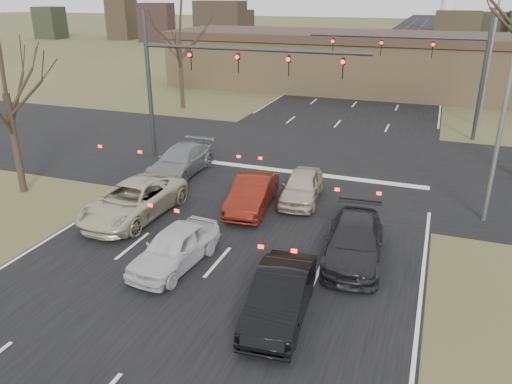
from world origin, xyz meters
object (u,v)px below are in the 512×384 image
mast_arm_far (437,58)px  car_silver_ahead (302,187)px  streetlight_right_near (503,86)px  car_red_ahead (252,193)px  streetlight_right_far (489,44)px  car_white_sedan (175,247)px  car_charcoal_sedan (354,242)px  building (391,63)px  car_grey_ahead (181,161)px  car_silver_suv (133,200)px  mast_arm_near (202,70)px  car_black_hatch (280,296)px

mast_arm_far → car_silver_ahead: size_ratio=2.77×
streetlight_right_near → car_red_ahead: 10.74m
mast_arm_far → streetlight_right_far: bearing=51.9°
car_white_sedan → car_charcoal_sedan: (5.75, 2.55, 0.00)m
mast_arm_far → car_charcoal_sedan: 18.69m
mast_arm_far → car_silver_ahead: mast_arm_far is taller
building → streetlight_right_far: streetlight_right_far is taller
car_charcoal_sedan → car_red_ahead: bearing=144.0°
car_grey_ahead → car_silver_suv: bearing=-83.3°
car_silver_suv → mast_arm_near: bearing=95.3°
streetlight_right_far → car_grey_ahead: bearing=-132.6°
building → mast_arm_near: 26.14m
car_red_ahead → mast_arm_near: bearing=126.4°
mast_arm_far → car_silver_suv: (-11.07, -17.69, -4.26)m
car_grey_ahead → car_red_ahead: size_ratio=1.14×
mast_arm_near → car_grey_ahead: (-0.34, -2.19, -4.35)m
car_white_sedan → car_grey_ahead: size_ratio=0.82×
mast_arm_far → streetlight_right_near: size_ratio=1.11×
car_charcoal_sedan → car_red_ahead: (-4.94, 2.95, 0.02)m
streetlight_right_far → car_silver_ahead: streetlight_right_far is taller
building → streetlight_right_far: bearing=-56.4°
car_silver_suv → car_silver_ahead: size_ratio=1.35×
car_grey_ahead → car_silver_ahead: 6.99m
streetlight_right_far → car_charcoal_sedan: streetlight_right_far is taller
car_white_sedan → car_silver_suv: bearing=145.8°
mast_arm_near → car_white_sedan: size_ratio=2.97×
car_grey_ahead → car_silver_ahead: (6.85, -1.36, -0.04)m
mast_arm_far → car_white_sedan: 22.39m
car_black_hatch → mast_arm_near: bearing=118.8°
car_silver_suv → streetlight_right_far: bearing=59.5°
mast_arm_far → car_silver_suv: mast_arm_far is taller
car_black_hatch → building: bearing=86.4°
building → car_silver_ahead: bearing=-91.4°
streetlight_right_near → car_black_hatch: bearing=-122.2°
mast_arm_near → car_red_ahead: size_ratio=2.79×
car_silver_ahead → building: bearing=83.3°
mast_arm_far → streetlight_right_near: streetlight_right_near is taller
mast_arm_far → car_grey_ahead: mast_arm_far is taller
mast_arm_far → car_red_ahead: 17.11m
car_grey_ahead → streetlight_right_near: bearing=-3.6°
streetlight_right_far → car_red_ahead: bearing=-117.1°
mast_arm_near → car_white_sedan: bearing=-69.8°
car_white_sedan → car_grey_ahead: 9.48m
mast_arm_far → car_black_hatch: 22.87m
streetlight_right_near → mast_arm_near: bearing=167.9°
mast_arm_far → car_black_hatch: (-3.18, -22.24, -4.31)m
car_white_sedan → car_silver_ahead: size_ratio=1.02×
car_silver_suv → car_grey_ahead: bearing=99.9°
streetlight_right_far → car_charcoal_sedan: size_ratio=2.08×
car_red_ahead → streetlight_right_near: bearing=6.9°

